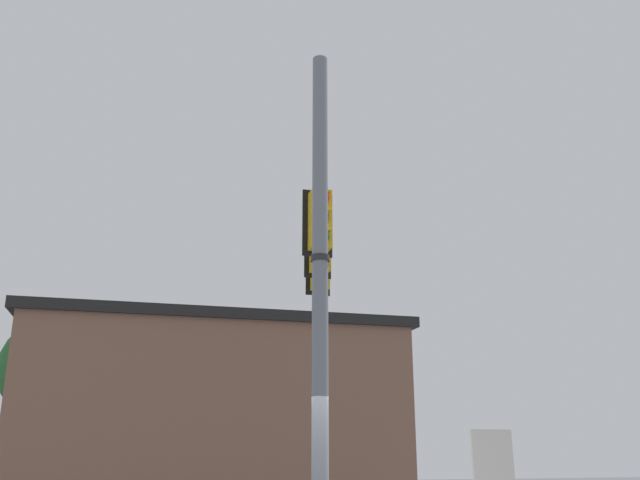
% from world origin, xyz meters
% --- Properties ---
extents(signal_pole, '(0.21, 0.21, 7.32)m').
position_xyz_m(signal_pole, '(0.00, 0.00, 3.66)').
color(signal_pole, slate).
rests_on(signal_pole, ground).
extents(mast_arm, '(1.98, 6.22, 0.19)m').
position_xyz_m(mast_arm, '(-0.90, -3.08, 6.49)').
color(mast_arm, slate).
extents(traffic_light_nearest_pole, '(0.54, 0.49, 1.31)m').
position_xyz_m(traffic_light_nearest_pole, '(-0.70, -2.37, 5.70)').
color(traffic_light_nearest_pole, black).
extents(traffic_light_mid_inner, '(0.54, 0.49, 1.31)m').
position_xyz_m(traffic_light_mid_inner, '(-1.13, -3.83, 5.70)').
color(traffic_light_mid_inner, black).
extents(traffic_light_mid_outer, '(0.54, 0.49, 1.31)m').
position_xyz_m(traffic_light_mid_outer, '(-1.55, -5.28, 5.70)').
color(traffic_light_mid_outer, black).
extents(street_name_sign, '(0.49, 1.32, 0.22)m').
position_xyz_m(street_name_sign, '(-0.11, -0.39, 4.30)').
color(street_name_sign, '#147238').
extents(storefront_building, '(11.29, 6.91, 5.62)m').
position_xyz_m(storefront_building, '(-0.34, -12.76, 2.82)').
color(storefront_building, brown).
rests_on(storefront_building, ground).
extents(tree_by_storefront, '(2.87, 2.87, 5.54)m').
position_xyz_m(tree_by_storefront, '(4.26, -12.46, 4.05)').
color(tree_by_storefront, '#4C3823').
rests_on(tree_by_storefront, ground).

